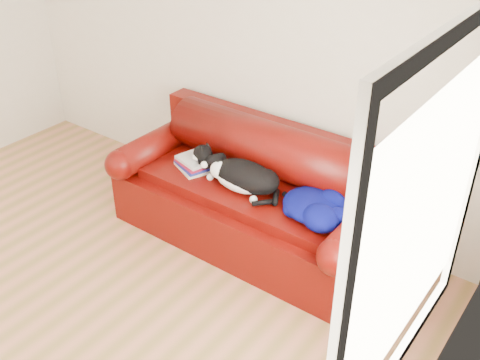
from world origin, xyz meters
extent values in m
plane|color=olive|center=(0.00, 0.00, 0.00)|extent=(4.50, 4.50, 0.00)
cube|color=beige|center=(0.00, 2.00, 1.30)|extent=(4.50, 0.02, 2.60)
cube|color=beige|center=(2.25, 0.00, 1.30)|extent=(0.02, 4.00, 2.60)
cube|color=white|center=(2.23, 0.30, 1.50)|extent=(0.01, 1.10, 1.30)
cube|color=white|center=(2.23, 0.30, 1.50)|extent=(0.03, 1.30, 1.50)
cube|color=#3D0802|center=(0.65, 1.50, 0.21)|extent=(2.10, 0.90, 0.42)
cube|color=#3D0802|center=(0.65, 1.45, 0.45)|extent=(1.66, 0.62, 0.10)
cylinder|color=black|center=(-0.28, 1.17, 0.03)|extent=(0.06, 0.06, 0.05)
cylinder|color=black|center=(1.58, 1.17, 0.03)|extent=(0.06, 0.06, 0.05)
cylinder|color=black|center=(-0.28, 1.83, 0.03)|extent=(0.06, 0.06, 0.05)
cylinder|color=black|center=(1.58, 1.83, 0.03)|extent=(0.06, 0.06, 0.05)
cube|color=#3D0802|center=(0.65, 1.86, 0.42)|extent=(2.10, 0.18, 0.85)
cylinder|color=#3D0802|center=(0.65, 1.75, 0.68)|extent=(1.70, 0.40, 0.40)
cylinder|color=#3D0802|center=(-0.28, 1.50, 0.54)|extent=(0.24, 0.88, 0.24)
sphere|color=#3D0802|center=(-0.28, 1.06, 0.54)|extent=(0.24, 0.24, 0.24)
cylinder|color=#3D0802|center=(1.58, 1.50, 0.54)|extent=(0.24, 0.88, 0.24)
sphere|color=#3D0802|center=(1.58, 1.06, 0.54)|extent=(0.24, 0.24, 0.24)
cube|color=beige|center=(0.17, 1.40, 0.51)|extent=(0.34, 0.30, 0.02)
cube|color=white|center=(0.17, 1.40, 0.51)|extent=(0.32, 0.29, 0.02)
cube|color=navy|center=(0.17, 1.40, 0.54)|extent=(0.32, 0.29, 0.02)
cube|color=white|center=(0.17, 1.40, 0.54)|extent=(0.31, 0.27, 0.02)
cube|color=maroon|center=(0.17, 1.40, 0.56)|extent=(0.31, 0.27, 0.02)
cube|color=white|center=(0.17, 1.40, 0.56)|extent=(0.29, 0.25, 0.02)
cube|color=#B9BCC0|center=(0.17, 1.40, 0.59)|extent=(0.29, 0.25, 0.02)
cube|color=white|center=(0.17, 1.40, 0.59)|extent=(0.28, 0.24, 0.02)
ellipsoid|color=black|center=(0.65, 1.41, 0.61)|extent=(0.53, 0.31, 0.21)
ellipsoid|color=white|center=(0.64, 1.34, 0.57)|extent=(0.37, 0.19, 0.13)
ellipsoid|color=white|center=(0.46, 1.36, 0.61)|extent=(0.15, 0.14, 0.13)
ellipsoid|color=black|center=(0.81, 1.43, 0.59)|extent=(0.22, 0.22, 0.18)
ellipsoid|color=black|center=(0.32, 1.38, 0.67)|extent=(0.16, 0.15, 0.13)
ellipsoid|color=white|center=(0.30, 1.34, 0.66)|extent=(0.08, 0.07, 0.05)
sphere|color=#BF7272|center=(0.28, 1.33, 0.66)|extent=(0.02, 0.02, 0.02)
cone|color=black|center=(0.34, 1.35, 0.73)|extent=(0.06, 0.05, 0.06)
cone|color=black|center=(0.33, 1.42, 0.73)|extent=(0.06, 0.05, 0.06)
cylinder|color=black|center=(0.92, 1.40, 0.53)|extent=(0.12, 0.18, 0.05)
sphere|color=white|center=(0.41, 1.33, 0.52)|extent=(0.05, 0.05, 0.05)
sphere|color=white|center=(0.81, 1.29, 0.52)|extent=(0.05, 0.05, 0.05)
ellipsoid|color=#040246|center=(1.21, 1.42, 0.57)|extent=(0.55, 0.53, 0.14)
ellipsoid|color=#040246|center=(1.32, 1.31, 0.58)|extent=(0.34, 0.32, 0.16)
ellipsoid|color=#040246|center=(1.14, 1.54, 0.55)|extent=(0.36, 0.38, 0.11)
ellipsoid|color=#040246|center=(1.30, 1.52, 0.58)|extent=(0.28, 0.25, 0.16)
ellipsoid|color=#040246|center=(1.12, 1.34, 0.55)|extent=(0.23, 0.23, 0.11)
ellipsoid|color=silver|center=(1.24, 1.32, 0.59)|extent=(0.20, 0.14, 0.05)
camera|label=1|loc=(2.68, -1.38, 2.68)|focal=42.00mm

